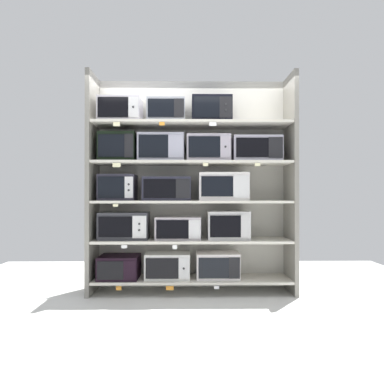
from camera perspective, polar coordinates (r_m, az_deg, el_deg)
The scene contains 37 objects.
ground at distance 3.50m, azimuth 0.22°, elevation -19.88°, with size 6.30×6.00×0.02m, color silver.
back_panel at distance 4.57m, azimuth -0.04°, elevation 1.28°, with size 2.50×0.04×2.59m, color beige.
upright_left at distance 4.45m, azimuth -15.38°, elevation 1.34°, with size 0.05×0.49×2.59m, color gray.
upright_right at distance 4.48m, azimuth 15.28°, elevation 1.33°, with size 0.05×0.49×2.59m, color gray.
shelf_0 at distance 4.42m, azimuth 0.00°, elevation -13.52°, with size 2.30×0.49×0.03m, color beige.
microwave_0 at distance 4.46m, azimuth -11.35°, elevation -11.45°, with size 0.46×0.42×0.27m.
microwave_1 at distance 4.39m, azimuth -3.85°, elevation -11.45°, with size 0.52×0.36×0.29m.
microwave_2 at distance 4.39m, azimuth 4.03°, elevation -11.39°, with size 0.50×0.36×0.30m.
price_tag_0 at distance 4.26m, azimuth -11.44°, elevation -14.61°, with size 0.06×0.00×0.04m, color orange.
price_tag_1 at distance 4.19m, azimuth -3.51°, elevation -14.85°, with size 0.09×0.00×0.05m, color orange.
price_tag_2 at distance 4.20m, azimuth 3.90°, elevation -14.75°, with size 0.06×0.00×0.04m, color white.
shelf_1 at distance 4.34m, azimuth 0.00°, elevation -7.61°, with size 2.30×0.49×0.03m, color beige.
microwave_3 at distance 4.38m, azimuth -10.59°, elevation -5.23°, with size 0.58×0.35×0.32m.
microwave_4 at distance 4.32m, azimuth -2.20°, elevation -5.67°, with size 0.53×0.34×0.26m.
microwave_5 at distance 4.34m, azimuth 5.67°, elevation -5.19°, with size 0.49×0.38×0.33m.
price_tag_3 at distance 4.16m, azimuth -10.61°, elevation -8.44°, with size 0.06×0.00×0.04m, color white.
price_tag_4 at distance 4.10m, azimuth -2.73°, elevation -8.63°, with size 0.05×0.00×0.05m, color white.
shelf_2 at distance 4.30m, azimuth 0.00°, elevation -1.53°, with size 2.30×0.49×0.03m, color beige.
microwave_6 at distance 4.38m, azimuth -11.58°, elevation 0.69°, with size 0.42×0.35×0.30m.
microwave_7 at distance 4.31m, azimuth -3.91°, elevation 0.50°, with size 0.56×0.43×0.27m.
microwave_8 at distance 4.32m, azimuth 4.88°, elevation 0.84°, with size 0.58×0.40×0.33m.
price_tag_5 at distance 4.14m, azimuth -11.93°, elevation -2.06°, with size 0.06×0.00×0.03m, color beige.
shelf_3 at distance 4.32m, azimuth 0.00°, elevation 4.57°, with size 2.30×0.49×0.03m, color beige.
microwave_9 at distance 4.41m, azimuth -11.54°, elevation 6.87°, with size 0.43×0.34×0.34m.
microwave_10 at distance 4.35m, azimuth -4.82°, elevation 6.90°, with size 0.54×0.36×0.33m.
microwave_11 at distance 4.34m, azimuth 2.55°, elevation 6.80°, with size 0.51×0.39×0.31m.
microwave_12 at distance 4.41m, azimuth 10.01°, elevation 6.60°, with size 0.57×0.38×0.30m.
price_tag_6 at distance 4.14m, azimuth -11.77°, elevation 4.18°, with size 0.09×0.00×0.05m, color beige.
price_tag_7 at distance 4.07m, azimuth 2.14°, elevation 4.34°, with size 0.06×0.00×0.04m, color beige.
price_tag_8 at distance 4.14m, azimuth 10.26°, elevation 4.26°, with size 0.06×0.00×0.04m, color beige.
shelf_4 at distance 4.38m, azimuth 0.00°, elevation 10.55°, with size 2.30×0.49×0.03m, color beige.
microwave_13 at distance 4.48m, azimuth -11.14°, elevation 12.37°, with size 0.49×0.41×0.28m.
microwave_14 at distance 4.42m, azimuth -4.01°, elevation 12.44°, with size 0.44×0.42×0.27m.
microwave_15 at distance 4.42m, azimuth 3.07°, elevation 12.66°, with size 0.47×0.36×0.30m.
price_tag_9 at distance 4.21m, azimuth -11.77°, elevation 10.41°, with size 0.08×0.00×0.05m, color beige.
price_tag_10 at distance 4.14m, azimuth -4.75°, elevation 10.65°, with size 0.06×0.00×0.04m, color orange.
price_tag_11 at distance 4.14m, azimuth 3.30°, elevation 10.63°, with size 0.08×0.00×0.04m, color white.
Camera 1 is at (-0.05, -4.30, 1.15)m, focal length 33.93 mm.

